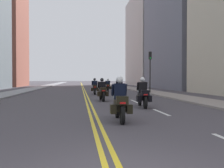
% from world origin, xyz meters
% --- Properties ---
extents(ground_plane, '(264.00, 264.00, 0.00)m').
position_xyz_m(ground_plane, '(0.00, 48.00, 0.00)').
color(ground_plane, '#443F46').
extents(sidewalk_left, '(2.45, 144.00, 0.12)m').
position_xyz_m(sidewalk_left, '(-7.56, 48.00, 0.06)').
color(sidewalk_left, gray).
rests_on(sidewalk_left, ground).
extents(sidewalk_right, '(2.45, 144.00, 0.12)m').
position_xyz_m(sidewalk_right, '(7.56, 48.00, 0.06)').
color(sidewalk_right, gray).
rests_on(sidewalk_right, ground).
extents(centreline_yellow_inner, '(0.12, 132.00, 0.01)m').
position_xyz_m(centreline_yellow_inner, '(-0.12, 48.00, 0.00)').
color(centreline_yellow_inner, yellow).
rests_on(centreline_yellow_inner, ground).
extents(centreline_yellow_outer, '(0.12, 132.00, 0.01)m').
position_xyz_m(centreline_yellow_outer, '(0.12, 48.00, 0.00)').
color(centreline_yellow_outer, yellow).
rests_on(centreline_yellow_outer, ground).
extents(lane_dashes_white, '(0.14, 56.40, 0.01)m').
position_xyz_m(lane_dashes_white, '(3.17, 29.00, 0.00)').
color(lane_dashes_white, silver).
rests_on(lane_dashes_white, ground).
extents(building_right_1, '(6.55, 19.11, 25.50)m').
position_xyz_m(building_right_1, '(15.21, 37.06, 12.75)').
color(building_right_1, slate).
rests_on(building_right_1, ground).
extents(building_right_2, '(9.11, 20.09, 21.31)m').
position_xyz_m(building_right_2, '(16.49, 57.71, 10.66)').
color(building_right_2, '#B4ABA8').
rests_on(building_right_2, ground).
extents(motorcycle_0, '(0.77, 2.18, 1.65)m').
position_xyz_m(motorcycle_0, '(0.89, 5.69, 0.66)').
color(motorcycle_0, black).
rests_on(motorcycle_0, ground).
extents(motorcycle_1, '(0.78, 2.29, 1.64)m').
position_xyz_m(motorcycle_1, '(2.82, 10.14, 0.66)').
color(motorcycle_1, black).
rests_on(motorcycle_1, ground).
extents(motorcycle_2, '(0.78, 2.30, 1.61)m').
position_xyz_m(motorcycle_2, '(1.00, 14.59, 0.65)').
color(motorcycle_2, black).
rests_on(motorcycle_2, ground).
extents(motorcycle_3, '(0.78, 2.19, 1.68)m').
position_xyz_m(motorcycle_3, '(2.83, 18.58, 0.68)').
color(motorcycle_3, black).
rests_on(motorcycle_3, ground).
extents(motorcycle_4, '(0.77, 2.23, 1.63)m').
position_xyz_m(motorcycle_4, '(0.92, 22.47, 0.65)').
color(motorcycle_4, black).
rests_on(motorcycle_4, ground).
extents(motorcycle_5, '(0.78, 2.21, 1.58)m').
position_xyz_m(motorcycle_5, '(2.74, 27.07, 0.64)').
color(motorcycle_5, black).
rests_on(motorcycle_5, ground).
extents(traffic_light_near, '(0.28, 0.38, 4.37)m').
position_xyz_m(traffic_light_near, '(6.73, 23.03, 3.02)').
color(traffic_light_near, black).
rests_on(traffic_light_near, ground).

